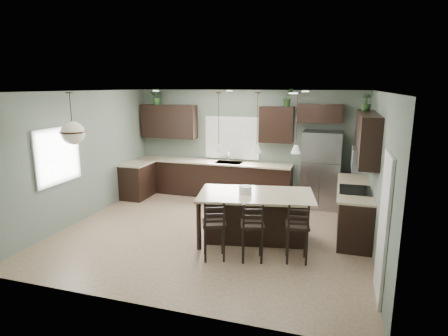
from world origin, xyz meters
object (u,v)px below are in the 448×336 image
(serving_dish, at_px, (245,190))
(bar_stool_center, at_px, (252,231))
(bar_stool_left, at_px, (214,229))
(plant_back_left, at_px, (158,96))
(bar_stool_right, at_px, (297,232))
(kitchen_island, at_px, (255,217))
(refrigerator, at_px, (321,170))

(serving_dish, bearing_deg, bar_stool_center, -67.78)
(bar_stool_left, relative_size, bar_stool_center, 1.01)
(serving_dish, xyz_separation_m, plant_back_left, (-3.15, 2.74, 1.62))
(bar_stool_right, bearing_deg, kitchen_island, 132.78)
(kitchen_island, distance_m, plant_back_left, 4.81)
(plant_back_left, bearing_deg, refrigerator, -3.00)
(refrigerator, relative_size, bar_stool_right, 1.77)
(refrigerator, height_order, serving_dish, refrigerator)
(refrigerator, relative_size, bar_stool_left, 1.76)
(bar_stool_left, xyz_separation_m, bar_stool_center, (0.63, 0.14, -0.00))
(bar_stool_right, distance_m, plant_back_left, 5.78)
(refrigerator, xyz_separation_m, serving_dish, (-1.25, -2.51, 0.07))
(kitchen_island, height_order, serving_dish, serving_dish)
(refrigerator, height_order, bar_stool_center, refrigerator)
(kitchen_island, height_order, bar_stool_center, bar_stool_center)
(kitchen_island, bearing_deg, bar_stool_right, -48.25)
(refrigerator, relative_size, kitchen_island, 0.87)
(refrigerator, bearing_deg, bar_stool_center, -105.52)
(kitchen_island, xyz_separation_m, bar_stool_center, (0.13, -0.84, 0.06))
(refrigerator, xyz_separation_m, bar_stool_left, (-1.55, -3.45, -0.40))
(bar_stool_right, height_order, plant_back_left, plant_back_left)
(kitchen_island, relative_size, bar_stool_center, 2.04)
(refrigerator, xyz_separation_m, bar_stool_center, (-0.92, -3.31, -0.40))
(bar_stool_left, bearing_deg, bar_stool_center, -9.90)
(refrigerator, bearing_deg, serving_dish, -116.44)
(refrigerator, bearing_deg, bar_stool_left, -114.24)
(kitchen_island, relative_size, bar_stool_right, 2.04)
(bar_stool_left, distance_m, bar_stool_right, 1.39)
(refrigerator, height_order, bar_stool_left, refrigerator)
(refrigerator, distance_m, serving_dish, 2.80)
(kitchen_island, relative_size, plant_back_left, 4.91)
(bar_stool_center, distance_m, plant_back_left, 5.39)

